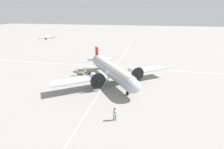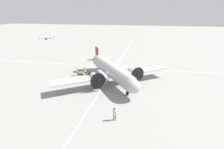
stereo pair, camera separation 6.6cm
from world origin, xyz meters
name	(u,v)px [view 1 (the left image)]	position (x,y,z in m)	size (l,w,h in m)	color
ground_plane	(112,82)	(0.00, 0.00, 0.00)	(300.00, 300.00, 0.00)	gray
apron_line_eastwest	(106,81)	(0.00, -1.21, 0.00)	(120.00, 0.16, 0.01)	silver
apron_line_northsouth	(120,67)	(-9.91, 0.00, 0.00)	(0.16, 120.00, 0.01)	silver
airliner_main	(113,71)	(0.31, 0.23, 2.46)	(19.09, 21.01, 5.59)	#ADB2BC
crew_foreground	(115,113)	(12.96, 3.05, 1.10)	(0.36, 0.58, 1.76)	navy
passenger_boarding	(77,71)	(-2.04, -8.43, 1.06)	(0.54, 0.35, 1.74)	#473D2D
ramp_agent	(85,71)	(-2.60, -6.72, 1.11)	(0.53, 0.40, 1.76)	#473D2D
suitcase_near_door	(88,74)	(-2.81, -6.10, 0.22)	(0.51, 0.13, 0.47)	brown
suitcase_upright_spare	(90,73)	(-3.38, -5.90, 0.31)	(0.38, 0.19, 0.66)	maroon
baggage_cart	(81,73)	(-3.40, -8.06, 0.28)	(2.07, 1.76, 0.56)	#4C6047
light_aircraft_distant	(47,37)	(-51.34, -45.30, 0.80)	(8.97, 7.06, 1.89)	white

